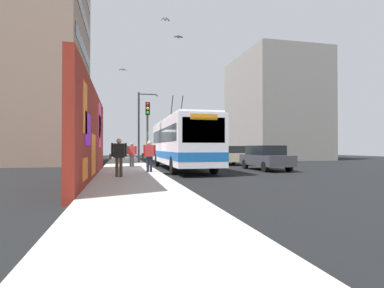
{
  "coord_description": "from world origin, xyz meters",
  "views": [
    {
      "loc": [
        -19.11,
        2.08,
        1.45
      ],
      "look_at": [
        0.71,
        -2.56,
        1.69
      ],
      "focal_mm": 28.68,
      "sensor_mm": 36.0,
      "label": 1
    }
  ],
  "objects_px": {
    "parked_car_dark_gray": "(265,157)",
    "pedestrian_at_curb": "(149,154)",
    "parked_car_champagne": "(230,155)",
    "traffic_light": "(148,123)",
    "pedestrian_midblock": "(132,153)",
    "parked_car_black": "(209,153)",
    "street_lamp": "(141,122)",
    "pedestrian_near_wall": "(119,154)",
    "parked_car_navy": "(194,152)",
    "city_bus": "(181,142)"
  },
  "relations": [
    {
      "from": "traffic_light",
      "to": "parked_car_navy",
      "type": "bearing_deg",
      "value": -23.11
    },
    {
      "from": "parked_car_champagne",
      "to": "parked_car_navy",
      "type": "height_order",
      "value": "same"
    },
    {
      "from": "city_bus",
      "to": "parked_car_black",
      "type": "relative_size",
      "value": 2.72
    },
    {
      "from": "parked_car_champagne",
      "to": "street_lamp",
      "type": "relative_size",
      "value": 0.67
    },
    {
      "from": "parked_car_black",
      "to": "parked_car_navy",
      "type": "height_order",
      "value": "same"
    },
    {
      "from": "pedestrian_at_curb",
      "to": "traffic_light",
      "type": "bearing_deg",
      "value": -3.55
    },
    {
      "from": "pedestrian_at_curb",
      "to": "pedestrian_midblock",
      "type": "bearing_deg",
      "value": 8.45
    },
    {
      "from": "parked_car_champagne",
      "to": "traffic_light",
      "type": "xyz_separation_m",
      "value": [
        -4.32,
        7.35,
        2.2
      ]
    },
    {
      "from": "parked_car_black",
      "to": "pedestrian_midblock",
      "type": "distance_m",
      "value": 12.69
    },
    {
      "from": "pedestrian_at_curb",
      "to": "parked_car_dark_gray",
      "type": "bearing_deg",
      "value": -77.79
    },
    {
      "from": "pedestrian_at_curb",
      "to": "pedestrian_near_wall",
      "type": "distance_m",
      "value": 2.91
    },
    {
      "from": "pedestrian_near_wall",
      "to": "parked_car_champagne",
      "type": "bearing_deg",
      "value": -41.0
    },
    {
      "from": "pedestrian_at_curb",
      "to": "pedestrian_near_wall",
      "type": "xyz_separation_m",
      "value": [
        -2.45,
        1.57,
        0.04
      ]
    },
    {
      "from": "pedestrian_midblock",
      "to": "traffic_light",
      "type": "height_order",
      "value": "traffic_light"
    },
    {
      "from": "pedestrian_at_curb",
      "to": "street_lamp",
      "type": "relative_size",
      "value": 0.26
    },
    {
      "from": "parked_car_dark_gray",
      "to": "street_lamp",
      "type": "xyz_separation_m",
      "value": [
        10.21,
        7.23,
        2.99
      ]
    },
    {
      "from": "parked_car_dark_gray",
      "to": "parked_car_champagne",
      "type": "xyz_separation_m",
      "value": [
        6.44,
        0.0,
        -0.0
      ]
    },
    {
      "from": "parked_car_black",
      "to": "traffic_light",
      "type": "bearing_deg",
      "value": 145.61
    },
    {
      "from": "parked_car_navy",
      "to": "traffic_light",
      "type": "bearing_deg",
      "value": 156.89
    },
    {
      "from": "street_lamp",
      "to": "traffic_light",
      "type": "bearing_deg",
      "value": 179.15
    },
    {
      "from": "pedestrian_midblock",
      "to": "city_bus",
      "type": "bearing_deg",
      "value": -116.52
    },
    {
      "from": "traffic_light",
      "to": "street_lamp",
      "type": "relative_size",
      "value": 0.68
    },
    {
      "from": "pedestrian_near_wall",
      "to": "parked_car_black",
      "type": "bearing_deg",
      "value": -28.36
    },
    {
      "from": "parked_car_black",
      "to": "traffic_light",
      "type": "relative_size",
      "value": 0.98
    },
    {
      "from": "parked_car_champagne",
      "to": "pedestrian_midblock",
      "type": "xyz_separation_m",
      "value": [
        -3.17,
        8.31,
        0.26
      ]
    },
    {
      "from": "pedestrian_at_curb",
      "to": "street_lamp",
      "type": "xyz_separation_m",
      "value": [
        11.85,
        -0.35,
        2.7
      ]
    },
    {
      "from": "parked_car_champagne",
      "to": "pedestrian_at_curb",
      "type": "xyz_separation_m",
      "value": [
        -8.08,
        7.58,
        0.29
      ]
    },
    {
      "from": "street_lamp",
      "to": "parked_car_dark_gray",
      "type": "bearing_deg",
      "value": -144.69
    },
    {
      "from": "city_bus",
      "to": "parked_car_champagne",
      "type": "xyz_separation_m",
      "value": [
        4.72,
        -5.2,
        -1.0
      ]
    },
    {
      "from": "parked_car_black",
      "to": "pedestrian_near_wall",
      "type": "height_order",
      "value": "pedestrian_near_wall"
    },
    {
      "from": "parked_car_dark_gray",
      "to": "pedestrian_at_curb",
      "type": "relative_size",
      "value": 2.69
    },
    {
      "from": "parked_car_dark_gray",
      "to": "parked_car_navy",
      "type": "distance_m",
      "value": 19.34
    },
    {
      "from": "parked_car_black",
      "to": "pedestrian_at_curb",
      "type": "bearing_deg",
      "value": 152.39
    },
    {
      "from": "pedestrian_near_wall",
      "to": "traffic_light",
      "type": "xyz_separation_m",
      "value": [
        6.21,
        -1.8,
        1.88
      ]
    },
    {
      "from": "city_bus",
      "to": "pedestrian_near_wall",
      "type": "relative_size",
      "value": 6.69
    },
    {
      "from": "pedestrian_midblock",
      "to": "traffic_light",
      "type": "xyz_separation_m",
      "value": [
        -1.15,
        -0.96,
        1.94
      ]
    },
    {
      "from": "parked_car_black",
      "to": "pedestrian_midblock",
      "type": "xyz_separation_m",
      "value": [
        -9.59,
        8.31,
        0.26
      ]
    },
    {
      "from": "city_bus",
      "to": "parked_car_champagne",
      "type": "relative_size",
      "value": 2.69
    },
    {
      "from": "street_lamp",
      "to": "pedestrian_midblock",
      "type": "bearing_deg",
      "value": 171.12
    },
    {
      "from": "parked_car_champagne",
      "to": "pedestrian_at_curb",
      "type": "height_order",
      "value": "pedestrian_at_curb"
    },
    {
      "from": "pedestrian_near_wall",
      "to": "traffic_light",
      "type": "height_order",
      "value": "traffic_light"
    },
    {
      "from": "parked_car_champagne",
      "to": "traffic_light",
      "type": "relative_size",
      "value": 0.99
    },
    {
      "from": "parked_car_black",
      "to": "street_lamp",
      "type": "relative_size",
      "value": 0.66
    },
    {
      "from": "street_lamp",
      "to": "pedestrian_at_curb",
      "type": "bearing_deg",
      "value": 178.29
    },
    {
      "from": "city_bus",
      "to": "street_lamp",
      "type": "bearing_deg",
      "value": 13.44
    },
    {
      "from": "parked_car_navy",
      "to": "traffic_light",
      "type": "relative_size",
      "value": 1.05
    },
    {
      "from": "parked_car_black",
      "to": "pedestrian_at_curb",
      "type": "relative_size",
      "value": 2.54
    },
    {
      "from": "city_bus",
      "to": "parked_car_dark_gray",
      "type": "xyz_separation_m",
      "value": [
        -1.72,
        -5.2,
        -1.0
      ]
    },
    {
      "from": "parked_car_dark_gray",
      "to": "pedestrian_at_curb",
      "type": "height_order",
      "value": "pedestrian_at_curb"
    },
    {
      "from": "parked_car_champagne",
      "to": "parked_car_navy",
      "type": "bearing_deg",
      "value": -0.0
    }
  ]
}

